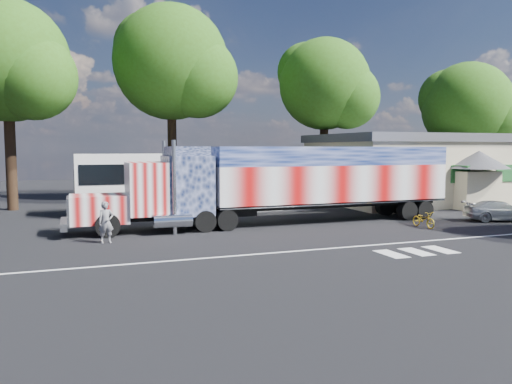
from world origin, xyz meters
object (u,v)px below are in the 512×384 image
object	(u,v)px
bicycle	(424,219)
tree_n_mid	(173,63)
coach_bus	(181,182)
tree_ne_a	(326,85)
tree_nw_a	(9,62)
woman	(106,222)
tree_far_ne	(469,108)
parked_car	(500,211)
semi_truck	(288,181)

from	to	relation	value
bicycle	tree_n_mid	xyz separation A→B (m)	(-9.65, 17.96, 10.31)
coach_bus	tree_ne_a	world-z (taller)	tree_ne_a
bicycle	tree_nw_a	bearing A→B (deg)	141.11
woman	tree_far_ne	world-z (taller)	tree_far_ne
coach_bus	tree_n_mid	world-z (taller)	tree_n_mid
woman	tree_ne_a	distance (m)	24.68
parked_car	tree_far_ne	distance (m)	21.85
parked_car	tree_far_ne	world-z (taller)	tree_far_ne
bicycle	semi_truck	bearing A→B (deg)	146.32
tree_ne_a	tree_n_mid	world-z (taller)	tree_n_mid
coach_bus	tree_nw_a	xyz separation A→B (m)	(-10.34, 5.07, 7.88)
parked_car	woman	size ratio (longest dim) A/B	2.15
coach_bus	woman	distance (m)	10.84
semi_truck	tree_nw_a	xyz separation A→B (m)	(-14.85, 11.98, 7.51)
tree_n_mid	tree_nw_a	distance (m)	11.56
woman	tree_far_ne	size ratio (longest dim) A/B	0.15
tree_ne_a	tree_far_ne	bearing A→B (deg)	4.18
tree_ne_a	tree_nw_a	world-z (taller)	tree_nw_a
coach_bus	bicycle	bearing A→B (deg)	-45.16
semi_truck	tree_ne_a	distance (m)	16.07
bicycle	tree_nw_a	size ratio (longest dim) A/B	0.12
woman	tree_ne_a	size ratio (longest dim) A/B	0.14
semi_truck	coach_bus	size ratio (longest dim) A/B	1.63
semi_truck	bicycle	distance (m)	7.44
coach_bus	tree_far_ne	xyz separation A→B (m)	(28.98, 5.94, 6.04)
tree_ne_a	bicycle	bearing A→B (deg)	-98.96
semi_truck	woman	size ratio (longest dim) A/B	11.63
parked_car	bicycle	distance (m)	5.69
parked_car	woman	distance (m)	21.63
tree_far_ne	tree_nw_a	bearing A→B (deg)	-178.73
semi_truck	tree_ne_a	xyz separation A→B (m)	(8.55, 11.68, 6.97)
semi_truck	tree_ne_a	bearing A→B (deg)	53.79
coach_bus	tree_ne_a	size ratio (longest dim) A/B	1.00
parked_car	tree_nw_a	distance (m)	32.09
semi_truck	tree_far_ne	size ratio (longest dim) A/B	1.74
semi_truck	tree_n_mid	bearing A→B (deg)	103.98
woman	bicycle	bearing A→B (deg)	-11.76
parked_car	tree_n_mid	world-z (taller)	tree_n_mid
parked_car	tree_ne_a	xyz separation A→B (m)	(-3.24, 15.00, 8.74)
parked_car	tree_nw_a	world-z (taller)	tree_nw_a
semi_truck	bicycle	xyz separation A→B (m)	(6.11, -3.78, -1.91)
woman	parked_car	bearing A→B (deg)	-9.33
coach_bus	parked_car	bearing A→B (deg)	-32.10
tree_ne_a	tree_n_mid	bearing A→B (deg)	168.31
bicycle	tree_far_ne	size ratio (longest dim) A/B	0.13
woman	tree_far_ne	distance (m)	38.23
semi_truck	tree_nw_a	bearing A→B (deg)	141.11
coach_bus	woman	world-z (taller)	coach_bus
tree_far_ne	tree_nw_a	world-z (taller)	tree_nw_a
tree_n_mid	tree_nw_a	size ratio (longest dim) A/B	1.09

